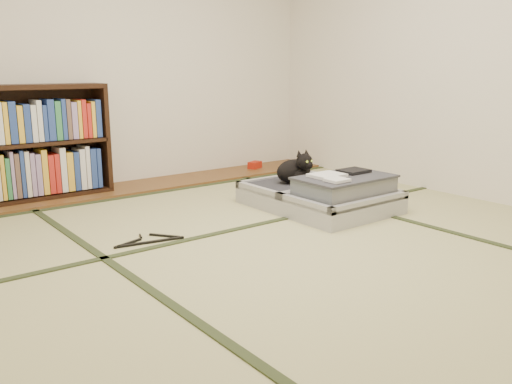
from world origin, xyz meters
TOP-DOWN VIEW (x-y plane):
  - floor at (0.00, 0.00)m, footprint 4.50×4.50m
  - wood_strip at (0.00, 2.00)m, footprint 4.00×0.50m
  - red_item at (1.33, 2.03)m, footprint 0.17×0.14m
  - tatami_borders at (0.00, 0.49)m, footprint 4.00×4.50m
  - bookcase at (-0.94, 2.07)m, footprint 1.32×0.30m
  - suitcase at (0.76, 0.44)m, footprint 0.80×1.07m
  - cat at (0.74, 0.72)m, footprint 0.36×0.36m
  - cable_coil at (0.92, 0.75)m, footprint 0.11×0.11m
  - hanger at (-0.66, 0.53)m, footprint 0.44×0.23m

SIDE VIEW (x-z plane):
  - floor at x=0.00m, z-range 0.00..0.00m
  - tatami_borders at x=0.00m, z-range 0.00..0.01m
  - hanger at x=-0.66m, z-range 0.00..0.01m
  - wood_strip at x=0.00m, z-range 0.00..0.02m
  - red_item at x=1.33m, z-range 0.02..0.09m
  - suitcase at x=0.76m, z-range -0.05..0.27m
  - cable_coil at x=0.92m, z-range 0.15..0.18m
  - cat at x=0.74m, z-range 0.12..0.40m
  - bookcase at x=-0.94m, z-range -0.01..0.91m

